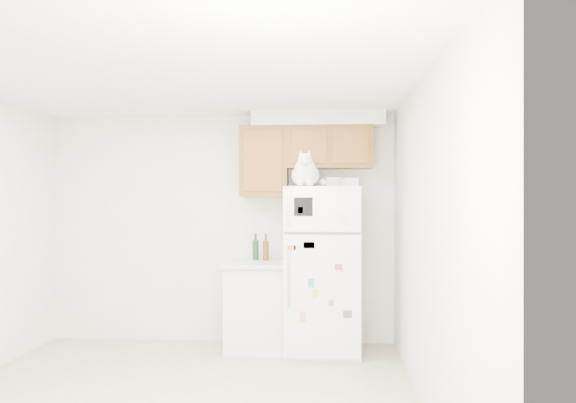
# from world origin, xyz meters

# --- Properties ---
(room_shell) EXTENTS (3.84, 4.04, 2.52)m
(room_shell) POSITION_xyz_m (0.12, 0.24, 1.67)
(room_shell) COLOR white
(room_shell) RESTS_ON ground_plane
(refrigerator) EXTENTS (0.76, 0.78, 1.70)m
(refrigerator) POSITION_xyz_m (1.12, 1.61, 0.85)
(refrigerator) COLOR white
(refrigerator) RESTS_ON ground_plane
(base_counter) EXTENTS (0.64, 0.64, 0.92)m
(base_counter) POSITION_xyz_m (0.43, 1.68, 0.46)
(base_counter) COLOR white
(base_counter) RESTS_ON ground_plane
(cat) EXTENTS (0.35, 0.51, 0.36)m
(cat) POSITION_xyz_m (0.96, 1.43, 1.83)
(cat) COLOR white
(cat) RESTS_ON refrigerator
(storage_box_back) EXTENTS (0.22, 0.19, 0.10)m
(storage_box_back) POSITION_xyz_m (1.22, 1.69, 1.75)
(storage_box_back) COLOR white
(storage_box_back) RESTS_ON refrigerator
(storage_box_front) EXTENTS (0.18, 0.15, 0.09)m
(storage_box_front) POSITION_xyz_m (1.40, 1.59, 1.74)
(storage_box_front) COLOR white
(storage_box_front) RESTS_ON refrigerator
(bottle_green) EXTENTS (0.07, 0.07, 0.29)m
(bottle_green) POSITION_xyz_m (0.40, 1.85, 1.06)
(bottle_green) COLOR #19381E
(bottle_green) RESTS_ON base_counter
(bottle_amber) EXTENTS (0.07, 0.07, 0.29)m
(bottle_amber) POSITION_xyz_m (0.52, 1.80, 1.06)
(bottle_amber) COLOR #593814
(bottle_amber) RESTS_ON base_counter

